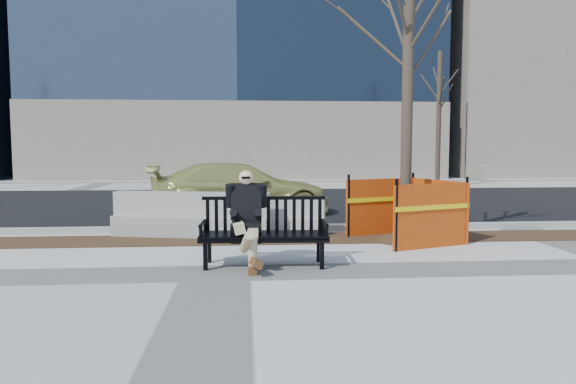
# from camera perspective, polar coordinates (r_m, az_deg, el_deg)

# --- Properties ---
(ground) EXTENTS (120.00, 120.00, 0.00)m
(ground) POSITION_cam_1_polar(r_m,az_deg,el_deg) (7.51, -7.65, -8.60)
(ground) COLOR beige
(ground) RESTS_ON ground
(mulch_strip) EXTENTS (40.00, 1.20, 0.02)m
(mulch_strip) POSITION_cam_1_polar(r_m,az_deg,el_deg) (10.05, -6.85, -5.09)
(mulch_strip) COLOR #47301C
(mulch_strip) RESTS_ON ground
(asphalt_street) EXTENTS (60.00, 10.40, 0.01)m
(asphalt_street) POSITION_cam_1_polar(r_m,az_deg,el_deg) (16.19, -5.98, -1.24)
(asphalt_street) COLOR black
(asphalt_street) RESTS_ON ground
(curb) EXTENTS (60.00, 0.25, 0.12)m
(curb) POSITION_cam_1_polar(r_m,az_deg,el_deg) (10.98, -6.66, -3.94)
(curb) COLOR #9E9B93
(curb) RESTS_ON ground
(bench) EXTENTS (1.93, 0.76, 1.01)m
(bench) POSITION_cam_1_polar(r_m,az_deg,el_deg) (7.89, -2.58, -7.89)
(bench) COLOR black
(bench) RESTS_ON ground
(seated_man) EXTENTS (0.63, 1.01, 1.38)m
(seated_man) POSITION_cam_1_polar(r_m,az_deg,el_deg) (7.95, -4.47, -7.81)
(seated_man) COLOR black
(seated_man) RESTS_ON ground
(tree_fence) EXTENTS (3.11, 3.11, 6.05)m
(tree_fence) POSITION_cam_1_polar(r_m,az_deg,el_deg) (10.12, 12.37, -5.12)
(tree_fence) COLOR #E25C11
(tree_fence) RESTS_ON ground
(sedan) EXTENTS (4.77, 2.49, 1.32)m
(sedan) POSITION_cam_1_polar(r_m,az_deg,el_deg) (13.57, -5.15, -2.46)
(sedan) COLOR tan
(sedan) RESTS_ON ground
(jersey_barrier_left) EXTENTS (3.10, 1.26, 0.87)m
(jersey_barrier_left) POSITION_cam_1_polar(r_m,az_deg,el_deg) (10.52, -10.26, -4.70)
(jersey_barrier_left) COLOR #9B9991
(jersey_barrier_left) RESTS_ON ground
(jersey_barrier_right) EXTENTS (2.62, 1.12, 0.74)m
(jersey_barrier_right) POSITION_cam_1_polar(r_m,az_deg,el_deg) (10.77, -2.91, -4.40)
(jersey_barrier_right) COLOR #ACA9A1
(jersey_barrier_right) RESTS_ON ground
(far_tree_right) EXTENTS (2.54, 2.54, 6.08)m
(far_tree_right) POSITION_cam_1_polar(r_m,az_deg,el_deg) (23.14, 15.66, 0.46)
(far_tree_right) COLOR #473A2E
(far_tree_right) RESTS_ON ground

